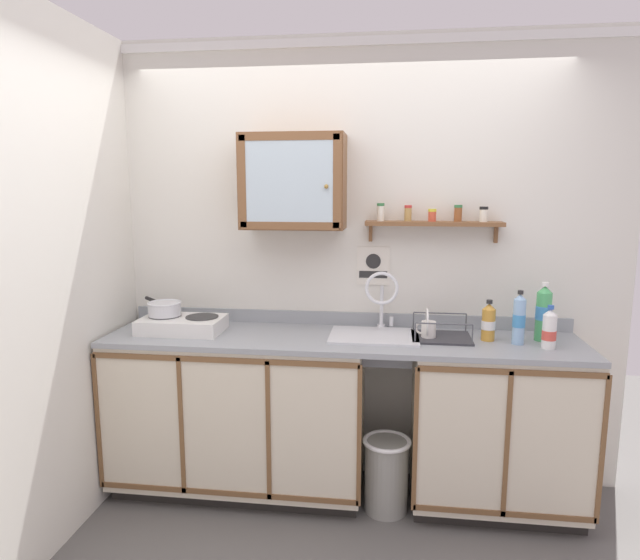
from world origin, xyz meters
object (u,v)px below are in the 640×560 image
at_px(sink, 375,337).
at_px(wall_cabinet, 293,182).
at_px(bottle_soda_green_1, 543,313).
at_px(bottle_water_blue_0, 519,319).
at_px(trash_bin, 386,473).
at_px(saucepan, 164,308).
at_px(bottle_opaque_white_2, 549,330).
at_px(bottle_juice_amber_3, 488,322).
at_px(dish_rack, 439,334).
at_px(hot_plate_stove, 182,324).
at_px(mug, 428,330).
at_px(warning_sign, 373,266).

relative_size(sink, wall_cabinet, 0.84).
xyz_separation_m(sink, bottle_soda_green_1, (0.91, 0.03, 0.16)).
height_order(bottle_water_blue_0, trash_bin, bottle_water_blue_0).
distance_m(sink, bottle_water_blue_0, 0.78).
height_order(saucepan, bottle_opaque_white_2, bottle_opaque_white_2).
height_order(saucepan, bottle_juice_amber_3, bottle_juice_amber_3).
bearing_deg(dish_rack, bottle_opaque_white_2, -12.18).
xyz_separation_m(hot_plate_stove, mug, (1.41, 0.03, 0.01)).
relative_size(bottle_soda_green_1, bottle_juice_amber_3, 1.43).
relative_size(saucepan, warning_sign, 1.31).
relative_size(hot_plate_stove, wall_cabinet, 0.80).
xyz_separation_m(bottle_soda_green_1, trash_bin, (-0.84, -0.20, -0.90)).
bearing_deg(dish_rack, mug, -162.35).
height_order(sink, saucepan, sink).
relative_size(bottle_soda_green_1, mug, 2.81).
xyz_separation_m(hot_plate_stove, bottle_opaque_white_2, (2.03, -0.07, 0.06)).
distance_m(sink, mug, 0.30).
distance_m(dish_rack, wall_cabinet, 1.19).
distance_m(bottle_opaque_white_2, bottle_juice_amber_3, 0.31).
bearing_deg(trash_bin, mug, 33.85).
height_order(hot_plate_stove, warning_sign, warning_sign).
distance_m(sink, saucepan, 1.25).
xyz_separation_m(saucepan, trash_bin, (1.32, -0.14, -0.88)).
distance_m(warning_sign, trash_bin, 1.19).
distance_m(bottle_water_blue_0, mug, 0.48).
relative_size(saucepan, dish_rack, 0.93).
distance_m(sink, dish_rack, 0.36).
height_order(bottle_soda_green_1, mug, bottle_soda_green_1).
height_order(bottle_opaque_white_2, mug, bottle_opaque_white_2).
distance_m(mug, trash_bin, 0.84).
relative_size(bottle_juice_amber_3, wall_cabinet, 0.38).
relative_size(dish_rack, trash_bin, 0.77).
bearing_deg(saucepan, hot_plate_stove, -12.09).
xyz_separation_m(bottle_soda_green_1, bottle_opaque_white_2, (-0.01, -0.15, -0.05)).
bearing_deg(dish_rack, bottle_soda_green_1, 3.38).
bearing_deg(dish_rack, trash_bin, -149.44).
bearing_deg(bottle_soda_green_1, saucepan, -178.53).
height_order(bottle_juice_amber_3, wall_cabinet, wall_cabinet).
distance_m(hot_plate_stove, warning_sign, 1.18).
relative_size(bottle_soda_green_1, warning_sign, 1.41).
bearing_deg(warning_sign, bottle_soda_green_1, -12.86).
height_order(sink, mug, sink).
xyz_separation_m(bottle_water_blue_0, bottle_opaque_white_2, (0.14, -0.06, -0.04)).
bearing_deg(saucepan, bottle_juice_amber_3, 0.62).
height_order(mug, warning_sign, warning_sign).
bearing_deg(bottle_water_blue_0, mug, 175.65).
xyz_separation_m(warning_sign, trash_bin, (0.10, -0.41, -1.11)).
distance_m(hot_plate_stove, bottle_water_blue_0, 1.89).
distance_m(saucepan, bottle_opaque_white_2, 2.15).
height_order(sink, warning_sign, warning_sign).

